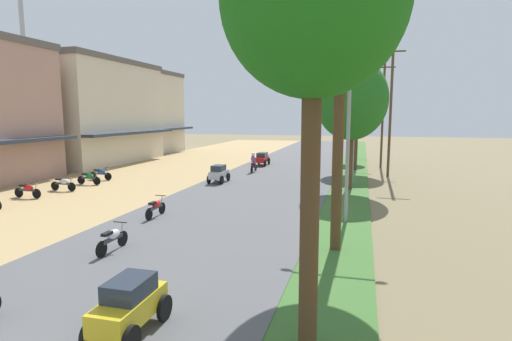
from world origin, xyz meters
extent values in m
cube|color=#2D3847|center=(-15.63, 17.40, 3.08)|extent=(1.20, 12.43, 0.25)
cube|color=beige|center=(-20.00, 31.68, 4.80)|extent=(8.78, 13.88, 9.60)
cube|color=#2D3847|center=(-15.01, 31.68, 3.08)|extent=(1.20, 13.88, 0.25)
cube|color=#59514C|center=(-20.00, 31.68, 9.85)|extent=(8.98, 14.08, 0.50)
cube|color=beige|center=(-20.00, 43.29, 4.80)|extent=(6.25, 8.04, 9.60)
cube|color=#2D3847|center=(-16.28, 43.29, 3.08)|extent=(1.20, 8.04, 0.25)
cube|color=#59514C|center=(-20.00, 43.29, 9.85)|extent=(6.45, 8.24, 0.50)
cylinder|color=#B2B2B7|center=(-23.04, 27.39, 12.97)|extent=(0.44, 0.44, 25.93)
cylinder|color=black|center=(-11.47, 15.44, 0.34)|extent=(0.56, 0.06, 0.56)
cylinder|color=black|center=(-12.71, 15.44, 0.34)|extent=(0.56, 0.06, 0.56)
cube|color=#333338|center=(-12.09, 15.44, 0.52)|extent=(1.12, 0.12, 0.12)
ellipsoid|color=red|center=(-12.01, 15.44, 0.66)|extent=(0.64, 0.28, 0.32)
cube|color=black|center=(-12.37, 15.44, 0.78)|extent=(0.44, 0.20, 0.10)
cylinder|color=#A5A8AD|center=(-11.53, 15.44, 0.61)|extent=(0.26, 0.05, 0.68)
cylinder|color=black|center=(-11.59, 15.44, 0.98)|extent=(0.04, 0.54, 0.04)
cylinder|color=black|center=(-11.05, 17.81, 0.34)|extent=(0.56, 0.06, 0.56)
cylinder|color=black|center=(-12.29, 17.81, 0.34)|extent=(0.56, 0.06, 0.56)
cube|color=#333338|center=(-11.67, 17.81, 0.52)|extent=(1.12, 0.12, 0.12)
ellipsoid|color=silver|center=(-11.59, 17.81, 0.66)|extent=(0.64, 0.28, 0.32)
cube|color=black|center=(-11.95, 17.81, 0.78)|extent=(0.44, 0.20, 0.10)
cylinder|color=#A5A8AD|center=(-11.11, 17.81, 0.61)|extent=(0.26, 0.05, 0.68)
cylinder|color=black|center=(-11.17, 17.81, 0.98)|extent=(0.04, 0.54, 0.04)
cylinder|color=black|center=(-10.97, 20.19, 0.34)|extent=(0.56, 0.06, 0.56)
cylinder|color=black|center=(-12.21, 20.19, 0.34)|extent=(0.56, 0.06, 0.56)
cube|color=#333338|center=(-11.59, 20.19, 0.52)|extent=(1.12, 0.12, 0.12)
ellipsoid|color=#14722D|center=(-11.51, 20.19, 0.66)|extent=(0.64, 0.28, 0.32)
cube|color=black|center=(-11.87, 20.19, 0.78)|extent=(0.44, 0.20, 0.10)
cylinder|color=#A5A8AD|center=(-11.03, 20.19, 0.61)|extent=(0.26, 0.05, 0.68)
cylinder|color=black|center=(-11.09, 20.19, 0.98)|extent=(0.04, 0.54, 0.04)
cylinder|color=black|center=(-11.44, 22.14, 0.34)|extent=(0.56, 0.06, 0.56)
cylinder|color=black|center=(-12.68, 22.14, 0.34)|extent=(0.56, 0.06, 0.56)
cube|color=#333338|center=(-12.06, 22.14, 0.52)|extent=(1.12, 0.12, 0.12)
ellipsoid|color=#1E4CA5|center=(-11.98, 22.14, 0.66)|extent=(0.64, 0.28, 0.32)
cube|color=black|center=(-12.34, 22.14, 0.78)|extent=(0.44, 0.20, 0.10)
cylinder|color=#A5A8AD|center=(-11.50, 22.14, 0.61)|extent=(0.26, 0.05, 0.68)
cylinder|color=black|center=(-11.56, 22.14, 0.98)|extent=(0.04, 0.54, 0.04)
cylinder|color=#4C351E|center=(5.46, 4.48, 2.99)|extent=(0.38, 0.38, 5.86)
cylinder|color=#4C351E|center=(5.60, 10.91, 3.34)|extent=(0.37, 0.37, 6.57)
ellipsoid|color=#265022|center=(5.60, 10.91, 7.80)|extent=(3.51, 3.51, 4.28)
cylinder|color=#4C351E|center=(5.66, 23.00, 2.21)|extent=(0.42, 0.42, 4.30)
ellipsoid|color=#20631C|center=(5.66, 23.00, 5.76)|extent=(4.51, 4.51, 5.11)
cylinder|color=#4C351E|center=(5.86, 32.51, 2.94)|extent=(0.33, 0.33, 5.76)
ellipsoid|color=#1F5518|center=(5.86, 32.51, 6.94)|extent=(4.45, 4.45, 4.07)
cylinder|color=#4C351E|center=(5.44, 41.39, 3.53)|extent=(0.35, 0.35, 6.94)
ellipsoid|color=#23591C|center=(5.44, 41.39, 7.80)|extent=(2.88, 2.88, 2.92)
cylinder|color=gray|center=(5.80, 14.81, 3.67)|extent=(0.16, 0.16, 7.22)
cylinder|color=gray|center=(5.10, 14.81, 7.13)|extent=(1.40, 0.08, 0.08)
ellipsoid|color=silver|center=(4.40, 14.81, 7.06)|extent=(0.36, 0.20, 0.14)
cylinder|color=gray|center=(6.50, 14.81, 7.13)|extent=(1.40, 0.08, 0.08)
ellipsoid|color=silver|center=(7.20, 14.81, 7.06)|extent=(0.36, 0.20, 0.14)
cylinder|color=gray|center=(5.80, 25.59, 3.73)|extent=(0.16, 0.16, 7.34)
cylinder|color=gray|center=(5.10, 25.59, 7.25)|extent=(1.40, 0.08, 0.08)
ellipsoid|color=silver|center=(4.40, 25.59, 7.18)|extent=(0.36, 0.20, 0.14)
cylinder|color=gray|center=(6.50, 25.59, 7.25)|extent=(1.40, 0.08, 0.08)
ellipsoid|color=silver|center=(7.20, 25.59, 7.18)|extent=(0.36, 0.20, 0.14)
cylinder|color=gray|center=(5.80, 37.83, 4.22)|extent=(0.16, 0.16, 8.32)
cylinder|color=gray|center=(5.10, 37.83, 8.23)|extent=(1.40, 0.08, 0.08)
ellipsoid|color=silver|center=(4.40, 37.83, 8.16)|extent=(0.36, 0.20, 0.14)
cylinder|color=gray|center=(6.50, 37.83, 8.23)|extent=(1.40, 0.08, 0.08)
ellipsoid|color=silver|center=(7.20, 37.83, 8.16)|extent=(0.36, 0.20, 0.14)
cylinder|color=gray|center=(5.80, 47.69, 4.10)|extent=(0.16, 0.16, 8.07)
cylinder|color=gray|center=(5.10, 47.69, 7.98)|extent=(1.40, 0.08, 0.08)
ellipsoid|color=silver|center=(4.40, 47.69, 7.91)|extent=(0.36, 0.20, 0.14)
cylinder|color=gray|center=(6.50, 47.69, 7.98)|extent=(1.40, 0.08, 0.08)
ellipsoid|color=silver|center=(7.20, 47.69, 7.91)|extent=(0.36, 0.20, 0.14)
cylinder|color=brown|center=(8.41, 29.51, 5.00)|extent=(0.20, 0.20, 10.00)
cube|color=#473323|center=(8.41, 29.51, 9.50)|extent=(1.80, 0.10, 0.10)
cylinder|color=brown|center=(8.10, 35.04, 4.73)|extent=(0.20, 0.20, 9.45)
cube|color=#473323|center=(8.10, 35.04, 8.95)|extent=(1.80, 0.10, 0.10)
cube|color=gold|center=(1.65, 4.01, 0.66)|extent=(0.84, 1.95, 0.50)
cube|color=#232B38|center=(1.65, 4.06, 1.11)|extent=(0.77, 1.10, 0.40)
cylinder|color=black|center=(2.12, 3.31, 0.38)|extent=(0.10, 0.60, 0.60)
cylinder|color=black|center=(1.18, 3.31, 0.38)|extent=(0.10, 0.60, 0.60)
cylinder|color=black|center=(2.12, 4.71, 0.38)|extent=(0.10, 0.60, 0.60)
cylinder|color=black|center=(1.18, 4.71, 0.38)|extent=(0.10, 0.60, 0.60)
cube|color=#B7BCC1|center=(-3.25, 23.15, 0.66)|extent=(0.84, 1.95, 0.50)
cube|color=#232B38|center=(-3.25, 23.10, 1.11)|extent=(0.77, 1.10, 0.40)
cylinder|color=black|center=(-3.72, 23.85, 0.38)|extent=(0.10, 0.60, 0.60)
cylinder|color=black|center=(-2.78, 23.85, 0.38)|extent=(0.10, 0.60, 0.60)
cylinder|color=black|center=(-3.72, 22.45, 0.38)|extent=(0.10, 0.60, 0.60)
cylinder|color=black|center=(-2.78, 22.45, 0.38)|extent=(0.10, 0.60, 0.60)
cube|color=red|center=(-2.64, 33.25, 0.65)|extent=(0.88, 2.25, 0.44)
cube|color=#232B38|center=(-2.64, 33.35, 1.07)|extent=(0.81, 1.30, 0.40)
cylinder|color=black|center=(-3.13, 34.06, 0.40)|extent=(0.11, 0.64, 0.64)
cylinder|color=black|center=(-2.14, 34.06, 0.40)|extent=(0.11, 0.64, 0.64)
cylinder|color=black|center=(-3.13, 32.44, 0.40)|extent=(0.11, 0.64, 0.64)
cylinder|color=black|center=(-2.14, 32.44, 0.40)|extent=(0.11, 0.64, 0.64)
cylinder|color=black|center=(-1.87, 9.19, 0.36)|extent=(0.06, 0.56, 0.56)
cylinder|color=black|center=(-1.87, 7.95, 0.36)|extent=(0.06, 0.56, 0.56)
cube|color=#333338|center=(-1.87, 8.57, 0.54)|extent=(0.12, 1.12, 0.12)
ellipsoid|color=silver|center=(-1.87, 8.65, 0.68)|extent=(0.28, 0.64, 0.32)
cube|color=black|center=(-1.87, 8.29, 0.80)|extent=(0.20, 0.44, 0.10)
cylinder|color=#A5A8AD|center=(-1.87, 9.13, 0.63)|extent=(0.05, 0.26, 0.68)
cylinder|color=black|center=(-1.87, 9.07, 1.00)|extent=(0.54, 0.04, 0.04)
cylinder|color=black|center=(-2.77, 13.90, 0.36)|extent=(0.06, 0.56, 0.56)
cylinder|color=black|center=(-2.77, 12.66, 0.36)|extent=(0.06, 0.56, 0.56)
cube|color=#333338|center=(-2.77, 13.28, 0.54)|extent=(0.12, 1.12, 0.12)
ellipsoid|color=red|center=(-2.77, 13.36, 0.68)|extent=(0.28, 0.64, 0.32)
cube|color=black|center=(-2.77, 13.00, 0.80)|extent=(0.20, 0.44, 0.10)
cylinder|color=#A5A8AD|center=(-2.77, 13.84, 0.63)|extent=(0.05, 0.26, 0.68)
cylinder|color=black|center=(-2.77, 13.78, 1.00)|extent=(0.54, 0.04, 0.04)
cylinder|color=black|center=(-2.24, 29.43, 0.36)|extent=(0.06, 0.56, 0.56)
cylinder|color=black|center=(-2.24, 28.19, 0.36)|extent=(0.06, 0.56, 0.56)
cube|color=#333338|center=(-2.24, 28.81, 0.54)|extent=(0.12, 1.12, 0.12)
ellipsoid|color=red|center=(-2.24, 28.89, 0.68)|extent=(0.28, 0.64, 0.32)
cube|color=black|center=(-2.24, 28.53, 0.80)|extent=(0.20, 0.44, 0.10)
cylinder|color=#A5A8AD|center=(-2.24, 29.37, 0.63)|extent=(0.05, 0.26, 0.68)
cylinder|color=black|center=(-2.24, 29.31, 1.00)|extent=(0.54, 0.04, 0.04)
ellipsoid|color=#724C8C|center=(-2.24, 28.61, 1.20)|extent=(0.36, 0.28, 0.64)
sphere|color=white|center=(-2.24, 28.65, 1.60)|extent=(0.28, 0.28, 0.28)
cylinder|color=#2D2D38|center=(-2.38, 28.71, 0.56)|extent=(0.12, 0.12, 0.48)
cylinder|color=#2D2D38|center=(-2.10, 28.71, 0.56)|extent=(0.12, 0.12, 0.48)
camera|label=1|loc=(6.41, -3.28, 4.81)|focal=28.39mm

